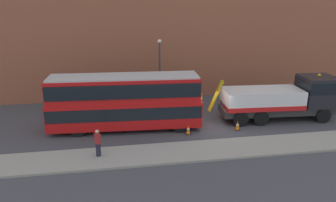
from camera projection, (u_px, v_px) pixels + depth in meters
ground_plane at (212, 125)px, 25.29m from camera, size 120.00×120.00×0.00m
near_kerb at (231, 148)px, 21.32m from camera, size 60.00×2.80×0.15m
building_facade at (188, 12)px, 30.89m from camera, size 60.00×1.50×16.00m
recovery_tow_truck at (284, 98)px, 26.11m from camera, size 10.21×3.16×3.67m
double_decker_bus at (125, 100)px, 24.00m from camera, size 11.15×3.19×4.06m
pedestrian_onlooker at (98, 143)px, 19.91m from camera, size 0.42×0.48×1.71m
traffic_cone_near_bus at (188, 130)px, 23.60m from camera, size 0.36×0.36×0.72m
traffic_cone_midway at (238, 126)px, 24.35m from camera, size 0.36×0.36×0.72m
street_lamp at (160, 66)px, 29.73m from camera, size 0.36×0.36×5.83m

